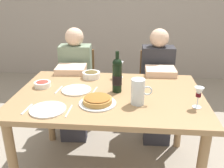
{
  "coord_description": "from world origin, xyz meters",
  "views": [
    {
      "loc": [
        0.18,
        -1.82,
        1.57
      ],
      "look_at": [
        0.02,
        0.05,
        0.82
      ],
      "focal_mm": 39.76,
      "sensor_mm": 36.0,
      "label": 1
    }
  ],
  "objects": [
    {
      "name": "wine_glass_right_diner",
      "position": [
        0.06,
        0.39,
        0.87
      ],
      "size": [
        0.07,
        0.07,
        0.15
      ],
      "color": "silver",
      "rests_on": "dining_table"
    },
    {
      "name": "baked_tart",
      "position": [
        -0.07,
        -0.2,
        0.79
      ],
      "size": [
        0.28,
        0.28,
        0.06
      ],
      "color": "silver",
      "rests_on": "dining_table"
    },
    {
      "name": "knife_right_setting",
      "position": [
        -0.25,
        -0.33,
        0.76
      ],
      "size": [
        0.01,
        0.18,
        0.0
      ],
      "primitive_type": "cube",
      "rotation": [
        0.0,
        0.0,
        1.56
      ],
      "color": "silver",
      "rests_on": "dining_table"
    },
    {
      "name": "wine_glass_left_diner",
      "position": [
        0.65,
        -0.19,
        0.87
      ],
      "size": [
        0.07,
        0.07,
        0.15
      ],
      "color": "silver",
      "rests_on": "dining_table"
    },
    {
      "name": "dining_table",
      "position": [
        0.0,
        0.0,
        0.67
      ],
      "size": [
        1.5,
        1.0,
        0.76
      ],
      "color": "#9E7A51",
      "rests_on": "ground"
    },
    {
      "name": "knife_left_setting",
      "position": [
        -0.13,
        0.03,
        0.76
      ],
      "size": [
        0.03,
        0.18,
        0.0
      ],
      "primitive_type": "cube",
      "rotation": [
        0.0,
        0.0,
        1.45
      ],
      "color": "silver",
      "rests_on": "dining_table"
    },
    {
      "name": "dinner_plate_right_setting",
      "position": [
        -0.4,
        -0.33,
        0.77
      ],
      "size": [
        0.25,
        0.25,
        0.01
      ],
      "primitive_type": "cylinder",
      "color": "white",
      "rests_on": "dining_table"
    },
    {
      "name": "chair_left",
      "position": [
        -0.45,
        0.9,
        0.5
      ],
      "size": [
        0.42,
        0.42,
        0.87
      ],
      "rotation": [
        0.0,
        0.0,
        3.2
      ],
      "color": "brown",
      "rests_on": "ground"
    },
    {
      "name": "diner_right",
      "position": [
        0.45,
        0.68,
        0.62
      ],
      "size": [
        0.34,
        0.51,
        1.16
      ],
      "rotation": [
        0.0,
        0.0,
        3.16
      ],
      "color": "#2D2D33",
      "rests_on": "ground"
    },
    {
      "name": "olive_bowl",
      "position": [
        -0.2,
        0.35,
        0.79
      ],
      "size": [
        0.17,
        0.17,
        0.07
      ],
      "color": "white",
      "rests_on": "dining_table"
    },
    {
      "name": "fork_left_setting",
      "position": [
        -0.43,
        0.03,
        0.76
      ],
      "size": [
        0.03,
        0.16,
        0.0
      ],
      "primitive_type": "cube",
      "rotation": [
        0.0,
        0.0,
        1.48
      ],
      "color": "silver",
      "rests_on": "dining_table"
    },
    {
      "name": "diner_left",
      "position": [
        -0.44,
        0.66,
        0.62
      ],
      "size": [
        0.35,
        0.52,
        1.16
      ],
      "rotation": [
        0.0,
        0.0,
        3.2
      ],
      "color": "gray",
      "rests_on": "ground"
    },
    {
      "name": "spoon_right_setting",
      "position": [
        -0.55,
        -0.33,
        0.76
      ],
      "size": [
        0.03,
        0.16,
        0.0
      ],
      "primitive_type": "cube",
      "rotation": [
        0.0,
        0.0,
        1.5
      ],
      "color": "silver",
      "rests_on": "dining_table"
    },
    {
      "name": "dinner_plate_left_setting",
      "position": [
        -0.28,
        0.03,
        0.77
      ],
      "size": [
        0.25,
        0.25,
        0.01
      ],
      "primitive_type": "cylinder",
      "color": "silver",
      "rests_on": "dining_table"
    },
    {
      "name": "wine_bottle",
      "position": [
        0.06,
        0.04,
        0.9
      ],
      "size": [
        0.08,
        0.08,
        0.34
      ],
      "color": "black",
      "rests_on": "dining_table"
    },
    {
      "name": "chair_right",
      "position": [
        0.45,
        0.91,
        0.5
      ],
      "size": [
        0.41,
        0.41,
        0.87
      ],
      "rotation": [
        0.0,
        0.0,
        3.16
      ],
      "color": "brown",
      "rests_on": "ground"
    },
    {
      "name": "salad_bowl",
      "position": [
        -0.58,
        0.09,
        0.79
      ],
      "size": [
        0.14,
        0.14,
        0.05
      ],
      "color": "white",
      "rests_on": "dining_table"
    },
    {
      "name": "water_pitcher",
      "position": [
        0.23,
        -0.17,
        0.84
      ],
      "size": [
        0.15,
        0.1,
        0.19
      ],
      "color": "silver",
      "rests_on": "dining_table"
    }
  ]
}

